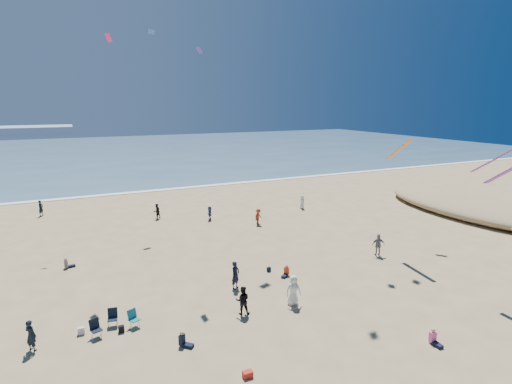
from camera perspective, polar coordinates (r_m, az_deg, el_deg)
name	(u,v)px	position (r m, az deg, el deg)	size (l,w,h in m)	color
ocean	(101,153)	(107.32, -21.31, 5.22)	(220.00, 100.00, 0.06)	#476B84
surf_line	(130,193)	(58.13, -17.58, -0.11)	(220.00, 1.20, 0.08)	white
standing_flyers	(249,249)	(32.23, -0.96, -8.09)	(33.33, 38.36, 1.92)	black
seated_group	(258,317)	(23.66, 0.33, -17.41)	(18.05, 26.44, 0.84)	white
chair_cluster	(115,322)	(24.31, -19.54, -17.10)	(2.77, 1.53, 1.00)	black
white_tote	(81,331)	(24.75, -23.71, -17.70)	(0.35, 0.20, 0.40)	silver
black_backpack	(121,329)	(24.19, -18.68, -18.04)	(0.30, 0.22, 0.38)	black
cooler	(248,374)	(20.03, -1.20, -24.58)	(0.45, 0.30, 0.30)	red
navy_bag	(269,269)	(30.21, 1.84, -10.98)	(0.28, 0.18, 0.34)	black
kites_aloft	(335,61)	(29.02, 11.21, 17.82)	(39.09, 41.78, 24.93)	blue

